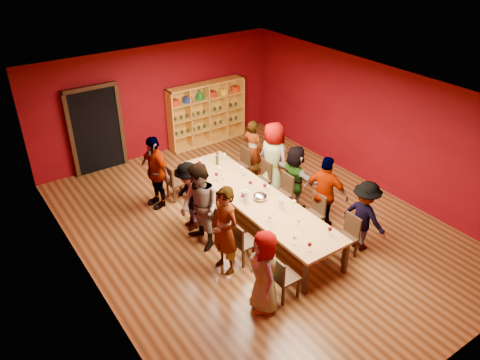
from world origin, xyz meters
name	(u,v)px	position (x,y,z in m)	size (l,w,h in m)	color
room_shell	(256,165)	(0.00, 0.00, 1.50)	(7.10, 9.10, 3.04)	#522F15
tasting_table	(256,199)	(0.00, 0.00, 0.70)	(1.10, 4.50, 0.75)	#A97C46
doorway	(96,130)	(-1.80, 4.43, 1.12)	(1.40, 0.17, 2.30)	black
shelving_unit	(206,110)	(1.40, 4.32, 0.98)	(2.40, 0.40, 1.80)	gold
chair_person_left_0	(282,276)	(-0.91, -2.00, 0.50)	(0.42, 0.42, 0.89)	black
person_left_0	(264,271)	(-1.29, -2.00, 0.78)	(0.76, 0.41, 1.56)	#121833
chair_person_left_1	(242,241)	(-0.91, -0.80, 0.50)	(0.42, 0.42, 0.89)	black
person_left_1	(225,231)	(-1.30, -0.80, 0.89)	(0.65, 0.48, 1.79)	pink
chair_person_left_2	(217,219)	(-0.91, 0.08, 0.50)	(0.42, 0.42, 0.89)	black
person_left_2	(200,207)	(-1.30, 0.08, 0.92)	(0.90, 0.49, 1.85)	#151D3A
chair_person_left_3	(200,204)	(-0.91, 0.77, 0.50)	(0.42, 0.42, 0.89)	black
person_left_3	(189,196)	(-1.17, 0.77, 0.78)	(1.01, 0.42, 1.56)	#121A32
chair_person_left_4	(173,181)	(-0.91, 2.00, 0.50)	(0.42, 0.42, 0.89)	black
person_left_4	(155,172)	(-1.34, 2.00, 0.87)	(1.02, 0.46, 1.74)	#5A7EBA
chair_person_right_0	(348,234)	(0.91, -1.80, 0.50)	(0.42, 0.42, 0.89)	black
person_right_0	(364,216)	(1.33, -1.80, 0.76)	(0.98, 0.40, 1.51)	#131635
chair_person_right_1	(314,212)	(0.91, -0.85, 0.50)	(0.42, 0.42, 0.89)	black
person_right_1	(325,194)	(1.18, -0.85, 0.84)	(0.99, 0.45, 1.69)	#CC898A
chair_person_right_2	(283,191)	(0.91, 0.17, 0.50)	(0.42, 0.42, 0.89)	black
person_right_2	(295,177)	(1.23, 0.17, 0.76)	(1.40, 0.40, 1.51)	#48484C
chair_person_right_3	(263,177)	(0.91, 0.94, 0.50)	(0.42, 0.42, 0.89)	black
person_right_3	(273,159)	(1.20, 0.94, 0.90)	(0.88, 0.48, 1.80)	white
chair_person_right_4	(242,163)	(0.91, 1.82, 0.50)	(0.42, 0.42, 0.89)	black
person_right_4	(253,149)	(1.25, 1.82, 0.77)	(0.56, 0.41, 1.55)	#628CC9
wine_glass_0	(250,183)	(0.10, 0.33, 0.90)	(0.08, 0.08, 0.20)	silver
wine_glass_1	(330,229)	(0.31, -1.87, 0.90)	(0.08, 0.08, 0.20)	silver
wine_glass_2	(200,161)	(-0.27, 1.82, 0.90)	(0.08, 0.08, 0.20)	silver
wine_glass_3	(216,175)	(-0.30, 1.07, 0.89)	(0.08, 0.08, 0.19)	silver
wine_glass_4	(265,186)	(0.27, 0.04, 0.91)	(0.09, 0.09, 0.22)	silver
wine_glass_5	(295,238)	(-0.37, -1.69, 0.89)	(0.08, 0.08, 0.19)	silver
wine_glass_6	(268,188)	(0.29, -0.04, 0.90)	(0.08, 0.08, 0.21)	silver
wine_glass_7	(243,196)	(-0.34, -0.01, 0.89)	(0.08, 0.08, 0.19)	silver
wine_glass_8	(310,245)	(-0.29, -1.99, 0.89)	(0.08, 0.08, 0.19)	silver
wine_glass_9	(245,172)	(0.29, 0.82, 0.88)	(0.07, 0.07, 0.18)	silver
wine_glass_10	(223,178)	(-0.27, 0.83, 0.90)	(0.08, 0.08, 0.21)	silver
wine_glass_11	(270,215)	(-0.29, -0.87, 0.89)	(0.07, 0.07, 0.19)	silver
wine_glass_12	(270,217)	(-0.35, -0.93, 0.89)	(0.08, 0.08, 0.20)	silver
wine_glass_13	(200,163)	(-0.33, 1.75, 0.90)	(0.08, 0.08, 0.21)	silver
wine_glass_14	(243,193)	(-0.27, 0.09, 0.90)	(0.08, 0.08, 0.21)	silver
wine_glass_15	(299,220)	(0.04, -1.32, 0.89)	(0.08, 0.08, 0.19)	silver
wine_glass_16	(220,170)	(-0.12, 1.21, 0.90)	(0.08, 0.08, 0.20)	silver
wine_glass_17	(224,155)	(0.36, 1.75, 0.90)	(0.08, 0.08, 0.21)	silver
wine_glass_18	(242,169)	(0.31, 0.95, 0.90)	(0.09, 0.09, 0.21)	silver
wine_glass_19	(217,153)	(0.28, 1.95, 0.89)	(0.08, 0.08, 0.20)	silver
wine_glass_20	(294,202)	(0.37, -0.80, 0.90)	(0.08, 0.08, 0.21)	silver
spittoon_bowl	(260,197)	(0.01, -0.13, 0.82)	(0.30, 0.30, 0.16)	#B1B4B9
carafe_a	(246,196)	(-0.27, -0.04, 0.88)	(0.12, 0.12, 0.28)	silver
carafe_b	(281,204)	(0.16, -0.65, 0.87)	(0.13, 0.13, 0.26)	silver
wine_bottle	(217,160)	(0.12, 1.69, 0.86)	(0.09, 0.09, 0.30)	#143919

